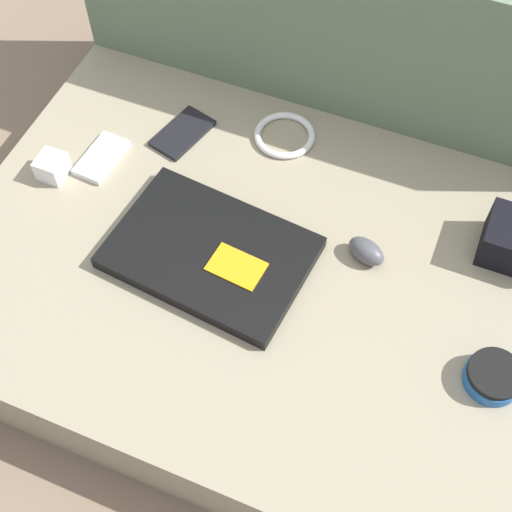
# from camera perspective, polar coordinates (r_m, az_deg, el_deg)

# --- Properties ---
(ground_plane) EXTENTS (8.00, 8.00, 0.00)m
(ground_plane) POSITION_cam_1_polar(r_m,az_deg,el_deg) (1.33, 0.00, -3.97)
(ground_plane) COLOR #7A6651
(couch_seat) EXTENTS (1.04, 0.75, 0.15)m
(couch_seat) POSITION_cam_1_polar(r_m,az_deg,el_deg) (1.27, 0.00, -2.33)
(couch_seat) COLOR gray
(couch_seat) RESTS_ON ground_plane
(couch_backrest) EXTENTS (1.04, 0.20, 0.48)m
(couch_backrest) POSITION_cam_1_polar(r_m,az_deg,el_deg) (1.44, 7.49, 16.39)
(couch_backrest) COLOR #60755B
(couch_backrest) RESTS_ON ground_plane
(laptop) EXTENTS (0.35, 0.26, 0.03)m
(laptop) POSITION_cam_1_polar(r_m,az_deg,el_deg) (1.20, -3.67, 0.28)
(laptop) COLOR black
(laptop) RESTS_ON couch_seat
(computer_mouse) EXTENTS (0.08, 0.06, 0.04)m
(computer_mouse) POSITION_cam_1_polar(r_m,az_deg,el_deg) (1.21, 8.82, 0.39)
(computer_mouse) COLOR #4C4C51
(computer_mouse) RESTS_ON couch_seat
(speaker_puck) EXTENTS (0.09, 0.09, 0.03)m
(speaker_puck) POSITION_cam_1_polar(r_m,az_deg,el_deg) (1.15, 18.46, -9.14)
(speaker_puck) COLOR #1E569E
(speaker_puck) RESTS_ON couch_seat
(phone_silver) EXTENTS (0.10, 0.13, 0.01)m
(phone_silver) POSITION_cam_1_polar(r_m,az_deg,el_deg) (1.38, -5.90, 9.76)
(phone_silver) COLOR black
(phone_silver) RESTS_ON couch_seat
(phone_black) EXTENTS (0.07, 0.11, 0.01)m
(phone_black) POSITION_cam_1_polar(r_m,az_deg,el_deg) (1.36, -12.24, 7.70)
(phone_black) COLOR silver
(phone_black) RESTS_ON couch_seat
(charger_brick) EXTENTS (0.05, 0.05, 0.04)m
(charger_brick) POSITION_cam_1_polar(r_m,az_deg,el_deg) (1.35, -16.00, 6.89)
(charger_brick) COLOR silver
(charger_brick) RESTS_ON couch_seat
(cable_coil) EXTENTS (0.12, 0.12, 0.01)m
(cable_coil) POSITION_cam_1_polar(r_m,az_deg,el_deg) (1.37, 2.30, 9.64)
(cable_coil) COLOR white
(cable_coil) RESTS_ON couch_seat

